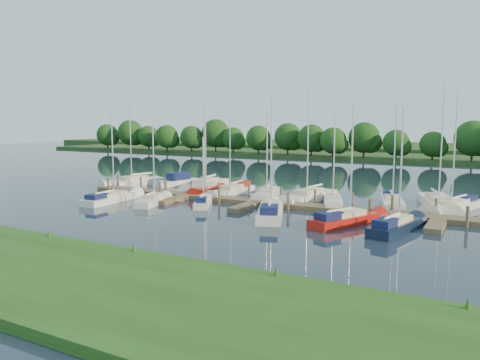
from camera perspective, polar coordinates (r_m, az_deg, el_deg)
The scene contains 24 objects.
ground at distance 37.80m, azimuth -3.14°, elevation -4.84°, with size 260.00×260.00×0.00m, color #192333.
near_bank at distance 26.00m, azimuth -22.38°, elevation -10.43°, with size 90.00×10.00×0.50m, color #234914.
dock at distance 44.02m, azimuth 1.88°, elevation -2.84°, with size 40.00×6.00×0.40m.
mooring_pilings at distance 44.95m, azimuth 2.53°, elevation -2.12°, with size 38.24×2.84×2.00m.
far_shore at distance 108.44m, azimuth 18.24°, elevation 2.85°, with size 180.00×30.00×0.60m, color #1E3C17.
distant_hill at distance 133.03m, azimuth 20.22°, elevation 3.69°, with size 220.00×40.00×1.40m, color #385826.
treeline at distance 95.49m, azimuth 16.56°, elevation 4.64°, with size 147.25×9.41×8.12m.
sailboat_n_0 at distance 58.85m, azimuth -12.81°, elevation -0.38°, with size 4.00×8.31×10.70m.
motorboat at distance 57.70m, azimuth -7.64°, elevation -0.30°, with size 2.73×6.09×2.03m.
sailboat_n_2 at distance 54.58m, azimuth -4.22°, elevation -0.81°, with size 3.50×9.66×12.15m.
sailboat_n_3 at distance 51.92m, azimuth -4.07°, elevation -1.23°, with size 3.08×7.61×9.70m.
sailboat_n_4 at distance 50.11m, azimuth -0.95°, elevation -1.45°, with size 2.02×7.61×9.83m.
sailboat_n_5 at distance 48.51m, azimuth 3.34°, elevation -1.82°, with size 3.06×7.42×9.43m.
sailboat_n_6 at distance 46.80m, azimuth 8.33°, elevation -2.21°, with size 3.28×8.95×11.34m.
sailboat_n_7 at distance 45.01m, azimuth 11.25°, elevation -2.67°, with size 3.47×6.87×8.82m.
sailboat_n_8 at distance 46.05m, azimuth 18.05°, elevation -2.61°, with size 3.45×7.67×9.66m.
sailboat_n_9 at distance 46.55m, azimuth 22.96°, elevation -2.77°, with size 4.38×9.06×11.51m.
sailboat_n_10 at distance 45.57m, azimuth 24.55°, elevation -3.02°, with size 4.37×8.64×10.89m.
sailboat_s_0 at distance 47.56m, azimuth -15.38°, elevation -2.21°, with size 2.23×7.65×9.65m.
sailboat_s_1 at distance 45.40m, azimuth -10.50°, elevation -2.56°, with size 2.76×6.08×7.87m.
sailboat_s_2 at distance 43.68m, azimuth -4.51°, elevation -2.79°, with size 2.98×4.97×6.74m.
sailboat_s_3 at distance 38.77m, azimuth 3.73°, elevation -4.02°, with size 4.36×8.00×10.47m.
sailboat_s_4 at distance 36.79m, azimuth 12.86°, elevation -4.83°, with size 4.29×7.36×9.68m.
sailboat_s_5 at distance 35.44m, azimuth 18.51°, elevation -5.48°, with size 2.97×7.21×9.26m.
Camera 1 is at (19.51, -31.40, 7.90)m, focal length 35.00 mm.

